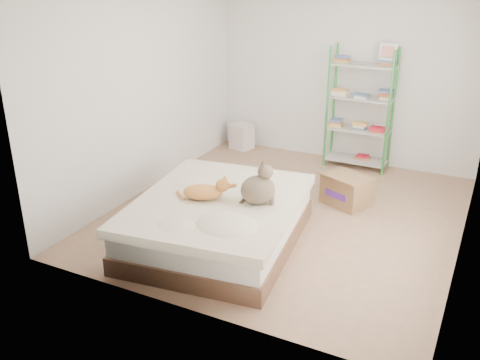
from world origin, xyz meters
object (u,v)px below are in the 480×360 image
Objects in this scene: orange_cat at (203,190)px; white_bin at (242,136)px; shelf_unit at (360,108)px; grey_cat at (258,184)px; bed at (218,221)px; cardboard_box at (347,190)px.

orange_cat is 3.08m from white_bin.
orange_cat is 3.04m from shelf_unit.
grey_cat reaches higher than white_bin.
white_bin is (-0.99, 2.89, -0.40)m from orange_cat.
orange_cat is at bearing 73.38° from grey_cat.
bed is 3.31× the size of cardboard_box.
orange_cat is 1.97m from cardboard_box.
bed is 5.08× the size of grey_cat.
grey_cat is at bearing -60.69° from white_bin.
grey_cat is 0.24× the size of shelf_unit.
orange_cat is 0.27× the size of shelf_unit.
bed reaches higher than cardboard_box.
shelf_unit reaches higher than white_bin.
bed is 1.80m from cardboard_box.
bed reaches higher than white_bin.
white_bin is at bearing 170.87° from cardboard_box.
cardboard_box is 2.42m from white_bin.
white_bin is (-1.81, -0.03, -0.66)m from shelf_unit.
orange_cat is at bearing -71.03° from white_bin.
orange_cat is (-0.14, -0.07, 0.35)m from bed.
shelf_unit reaches higher than cardboard_box.
grey_cat reaches higher than bed.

